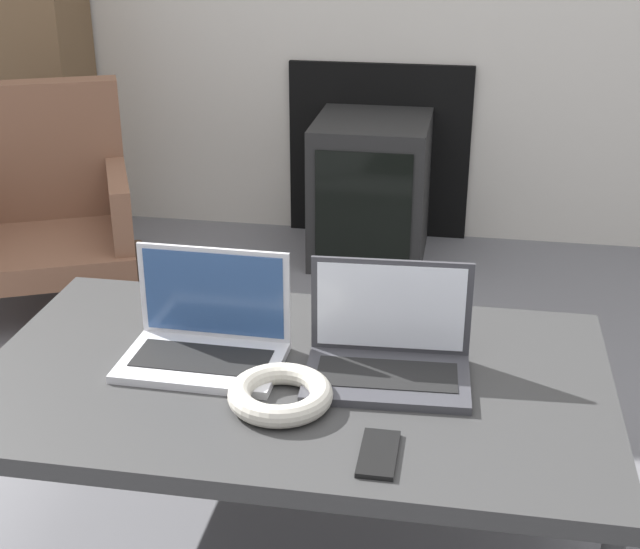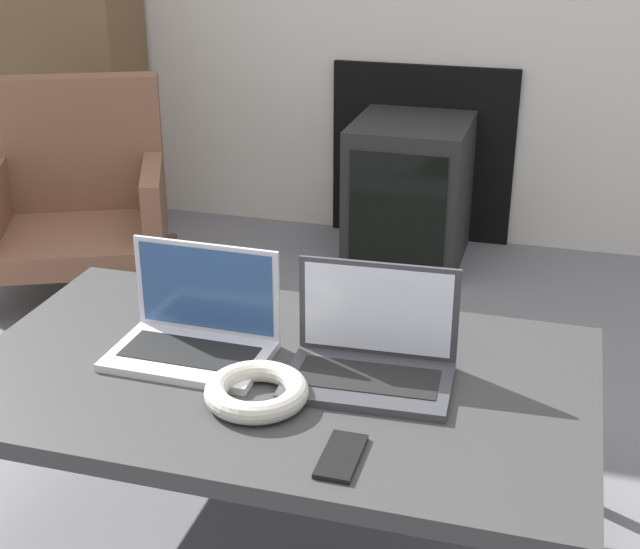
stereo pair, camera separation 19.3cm
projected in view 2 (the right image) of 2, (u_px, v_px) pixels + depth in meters
table at (278, 384)px, 1.74m from camera, size 1.22×0.72×0.41m
laptop_left at (196, 330)px, 1.78m from camera, size 0.32×0.21×0.21m
laptop_right at (372, 354)px, 1.69m from camera, size 0.32×0.22×0.21m
headphones at (254, 391)px, 1.62m from camera, size 0.19×0.19×0.04m
phone at (341, 456)px, 1.46m from camera, size 0.06×0.13×0.01m
tv at (409, 191)px, 3.22m from camera, size 0.40×0.46×0.52m
armchair at (77, 192)px, 2.94m from camera, size 0.73×0.71×0.70m
bookshelf at (27, 13)px, 3.46m from camera, size 0.85×0.32×1.64m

